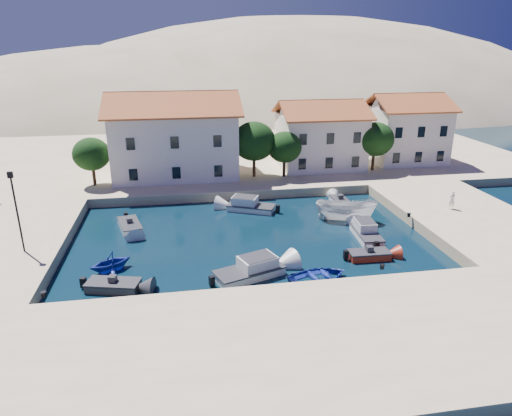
{
  "coord_description": "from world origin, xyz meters",
  "views": [
    {
      "loc": [
        -5.4,
        -25.81,
        15.8
      ],
      "look_at": [
        0.94,
        11.87,
        2.0
      ],
      "focal_mm": 32.0,
      "sensor_mm": 36.0,
      "label": 1
    }
  ],
  "objects_px": {
    "building_mid": "(320,133)",
    "pedestrian": "(452,200)",
    "lamppost": "(16,205)",
    "boat_east": "(345,220)",
    "cabin_cruiser_south": "(249,271)",
    "rowboat_south": "(318,280)",
    "building_left": "(174,133)",
    "cabin_cruiser_east": "(367,233)",
    "building_right": "(406,127)"
  },
  "relations": [
    {
      "from": "boat_east",
      "to": "pedestrian",
      "type": "relative_size",
      "value": 3.2
    },
    {
      "from": "building_left",
      "to": "cabin_cruiser_south",
      "type": "xyz_separation_m",
      "value": [
        4.96,
        -24.93,
        -5.46
      ]
    },
    {
      "from": "building_mid",
      "to": "cabin_cruiser_south",
      "type": "xyz_separation_m",
      "value": [
        -13.04,
        -25.93,
        -4.75
      ]
    },
    {
      "from": "rowboat_south",
      "to": "cabin_cruiser_east",
      "type": "height_order",
      "value": "cabin_cruiser_east"
    },
    {
      "from": "building_left",
      "to": "building_right",
      "type": "distance_m",
      "value": 30.07
    },
    {
      "from": "rowboat_south",
      "to": "cabin_cruiser_east",
      "type": "xyz_separation_m",
      "value": [
        6.28,
        6.52,
        0.48
      ]
    },
    {
      "from": "building_mid",
      "to": "boat_east",
      "type": "distance_m",
      "value": 17.44
    },
    {
      "from": "cabin_cruiser_east",
      "to": "pedestrian",
      "type": "distance_m",
      "value": 10.25
    },
    {
      "from": "boat_east",
      "to": "building_left",
      "type": "bearing_deg",
      "value": 64.04
    },
    {
      "from": "lamppost",
      "to": "cabin_cruiser_south",
      "type": "bearing_deg",
      "value": -16.68
    },
    {
      "from": "lamppost",
      "to": "boat_east",
      "type": "height_order",
      "value": "lamppost"
    },
    {
      "from": "building_mid",
      "to": "boat_east",
      "type": "height_order",
      "value": "building_mid"
    },
    {
      "from": "building_mid",
      "to": "pedestrian",
      "type": "height_order",
      "value": "building_mid"
    },
    {
      "from": "lamppost",
      "to": "pedestrian",
      "type": "xyz_separation_m",
      "value": [
        37.14,
        3.31,
        -2.86
      ]
    },
    {
      "from": "cabin_cruiser_south",
      "to": "rowboat_south",
      "type": "bearing_deg",
      "value": -36.54
    },
    {
      "from": "building_mid",
      "to": "cabin_cruiser_south",
      "type": "relative_size",
      "value": 1.93
    },
    {
      "from": "building_mid",
      "to": "cabin_cruiser_east",
      "type": "height_order",
      "value": "building_mid"
    },
    {
      "from": "cabin_cruiser_east",
      "to": "boat_east",
      "type": "bearing_deg",
      "value": 8.84
    },
    {
      "from": "cabin_cruiser_south",
      "to": "pedestrian",
      "type": "bearing_deg",
      "value": 1.47
    },
    {
      "from": "building_left",
      "to": "pedestrian",
      "type": "bearing_deg",
      "value": -33.06
    },
    {
      "from": "rowboat_south",
      "to": "boat_east",
      "type": "xyz_separation_m",
      "value": [
        5.95,
        10.84,
        0.0
      ]
    },
    {
      "from": "building_mid",
      "to": "lamppost",
      "type": "distance_m",
      "value": 36.21
    },
    {
      "from": "building_left",
      "to": "cabin_cruiser_east",
      "type": "xyz_separation_m",
      "value": [
        15.97,
        -19.79,
        -5.46
      ]
    },
    {
      "from": "cabin_cruiser_east",
      "to": "boat_east",
      "type": "relative_size",
      "value": 0.79
    },
    {
      "from": "rowboat_south",
      "to": "boat_east",
      "type": "distance_m",
      "value": 12.36
    },
    {
      "from": "building_left",
      "to": "pedestrian",
      "type": "xyz_separation_m",
      "value": [
        25.64,
        -16.69,
        -4.04
      ]
    },
    {
      "from": "rowboat_south",
      "to": "cabin_cruiser_east",
      "type": "bearing_deg",
      "value": -56.94
    },
    {
      "from": "boat_east",
      "to": "lamppost",
      "type": "bearing_deg",
      "value": 118.19
    },
    {
      "from": "rowboat_south",
      "to": "cabin_cruiser_south",
      "type": "bearing_deg",
      "value": 60.7
    },
    {
      "from": "building_mid",
      "to": "pedestrian",
      "type": "xyz_separation_m",
      "value": [
        7.64,
        -17.69,
        -3.33
      ]
    },
    {
      "from": "cabin_cruiser_south",
      "to": "rowboat_south",
      "type": "distance_m",
      "value": 4.95
    },
    {
      "from": "boat_east",
      "to": "pedestrian",
      "type": "distance_m",
      "value": 10.24
    },
    {
      "from": "cabin_cruiser_south",
      "to": "rowboat_south",
      "type": "relative_size",
      "value": 1.24
    },
    {
      "from": "building_mid",
      "to": "building_left",
      "type": "bearing_deg",
      "value": -176.82
    },
    {
      "from": "cabin_cruiser_south",
      "to": "pedestrian",
      "type": "distance_m",
      "value": 22.3
    },
    {
      "from": "pedestrian",
      "to": "cabin_cruiser_south",
      "type": "bearing_deg",
      "value": 17.77
    },
    {
      "from": "building_right",
      "to": "cabin_cruiser_east",
      "type": "relative_size",
      "value": 2.09
    },
    {
      "from": "cabin_cruiser_south",
      "to": "building_mid",
      "type": "bearing_deg",
      "value": 43.04
    },
    {
      "from": "lamppost",
      "to": "rowboat_south",
      "type": "height_order",
      "value": "lamppost"
    },
    {
      "from": "lamppost",
      "to": "rowboat_south",
      "type": "bearing_deg",
      "value": -16.59
    },
    {
      "from": "building_right",
      "to": "building_left",
      "type": "bearing_deg",
      "value": -176.19
    },
    {
      "from": "rowboat_south",
      "to": "building_left",
      "type": "bearing_deg",
      "value": 7.2
    },
    {
      "from": "cabin_cruiser_east",
      "to": "pedestrian",
      "type": "height_order",
      "value": "pedestrian"
    },
    {
      "from": "building_right",
      "to": "rowboat_south",
      "type": "xyz_separation_m",
      "value": [
        -20.3,
        -28.31,
        -5.47
      ]
    },
    {
      "from": "building_mid",
      "to": "pedestrian",
      "type": "distance_m",
      "value": 19.55
    },
    {
      "from": "building_mid",
      "to": "rowboat_south",
      "type": "distance_m",
      "value": 29.02
    },
    {
      "from": "cabin_cruiser_south",
      "to": "boat_east",
      "type": "distance_m",
      "value": 14.27
    },
    {
      "from": "building_left",
      "to": "rowboat_south",
      "type": "relative_size",
      "value": 3.35
    },
    {
      "from": "building_left",
      "to": "rowboat_south",
      "type": "xyz_separation_m",
      "value": [
        9.7,
        -26.31,
        -5.94
      ]
    },
    {
      "from": "boat_east",
      "to": "building_right",
      "type": "bearing_deg",
      "value": -20.68
    }
  ]
}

